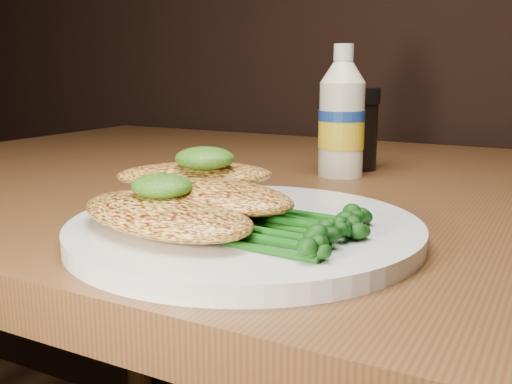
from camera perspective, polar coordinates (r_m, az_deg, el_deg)
The scene contains 9 objects.
plate at distance 0.47m, azimuth -1.06°, elevation -3.65°, with size 0.28×0.28×0.01m, color white.
chicken_front at distance 0.44m, azimuth -8.81°, elevation -2.14°, with size 0.16×0.09×0.03m, color #EEB34B.
chicken_mid at distance 0.46m, azimuth -4.29°, elevation -0.24°, with size 0.15×0.08×0.02m, color #EEB34B.
chicken_back at distance 0.51m, azimuth -5.94°, elevation 1.64°, with size 0.13×0.07×0.02m, color #EEB34B.
pesto_front at distance 0.44m, azimuth -9.09°, elevation 0.56°, with size 0.05×0.04×0.02m, color #153608.
pesto_back at distance 0.49m, azimuth -4.98°, elevation 3.27°, with size 0.05×0.05×0.02m, color #153608.
broccolini_bundle at distance 0.43m, azimuth 1.91°, elevation -2.68°, with size 0.14×0.11×0.02m, color #135011, non-canonical shape.
mayo_bottle at distance 0.73m, azimuth 8.30°, elevation 7.73°, with size 0.06×0.06×0.16m, color #E9E4C6, non-canonical shape.
pepper_grinder at distance 0.78m, azimuth 10.20°, elevation 5.99°, with size 0.04×0.04×0.11m, color black, non-canonical shape.
Camera 1 is at (0.30, 0.41, 0.88)m, focal length 41.44 mm.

